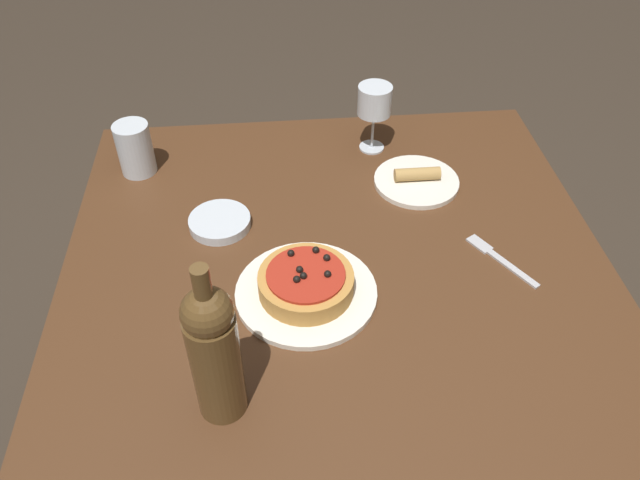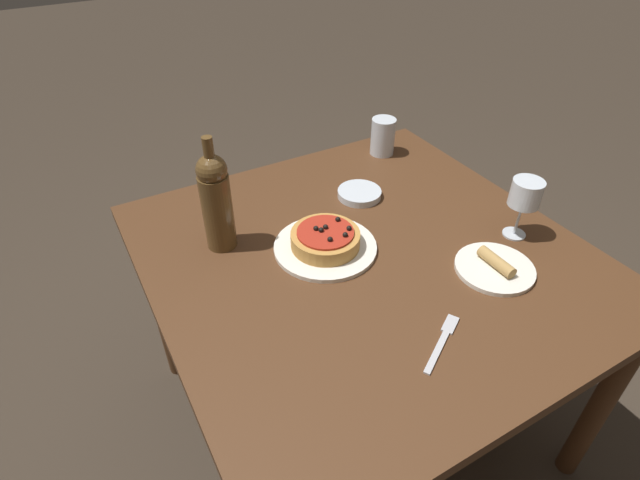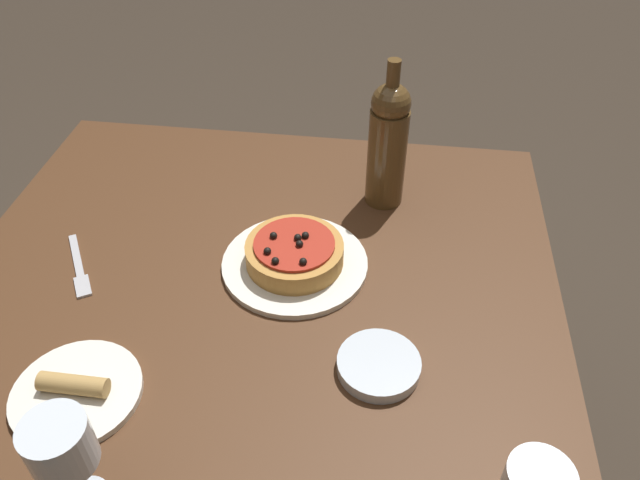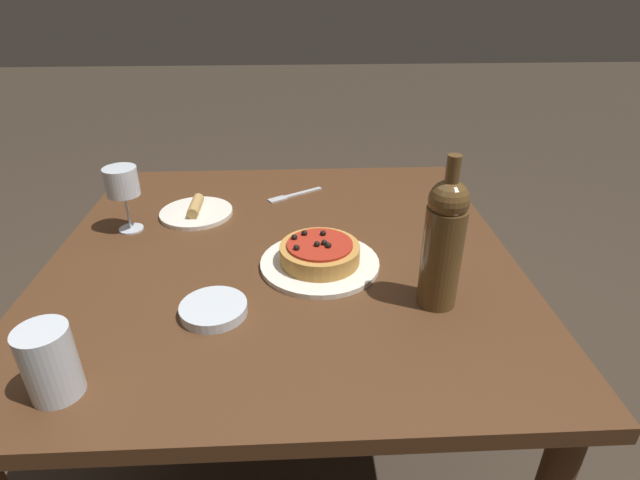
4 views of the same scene
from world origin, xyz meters
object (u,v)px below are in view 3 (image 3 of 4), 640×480
object	(u,v)px
wine_glass	(60,447)
side_plate	(76,391)
pizza	(294,252)
fork	(79,269)
dining_table	(252,328)
side_bowl	(379,365)
dinner_plate	(295,264)
wine_bottle	(388,142)

from	to	relation	value
wine_glass	side_plate	bearing A→B (deg)	-62.20
pizza	wine_glass	world-z (taller)	wine_glass
fork	side_plate	size ratio (longest dim) A/B	0.83
dining_table	fork	size ratio (longest dim) A/B	6.74
pizza	wine_glass	xyz separation A→B (m)	(0.20, 0.48, 0.10)
pizza	side_bowl	bearing A→B (deg)	128.00
dinner_plate	wine_bottle	size ratio (longest dim) A/B	0.87
pizza	fork	xyz separation A→B (m)	(0.40, 0.06, -0.03)
dinner_plate	fork	xyz separation A→B (m)	(0.40, 0.06, -0.00)
dining_table	wine_glass	distance (m)	0.47
wine_bottle	side_plate	distance (m)	0.72
dinner_plate	dining_table	bearing A→B (deg)	51.49
dining_table	fork	xyz separation A→B (m)	(0.33, -0.02, 0.09)
dinner_plate	wine_glass	world-z (taller)	wine_glass
side_bowl	side_plate	world-z (taller)	side_plate
wine_bottle	side_plate	size ratio (longest dim) A/B	1.59
dinner_plate	pizza	xyz separation A→B (m)	(0.00, 0.00, 0.03)
side_bowl	dinner_plate	bearing A→B (deg)	-52.04
wine_glass	fork	size ratio (longest dim) A/B	1.04
dinner_plate	side_plate	xyz separation A→B (m)	(0.28, 0.33, 0.00)
wine_bottle	dinner_plate	bearing A→B (deg)	56.46
wine_glass	side_plate	world-z (taller)	wine_glass
fork	side_bowl	bearing A→B (deg)	43.73
dinner_plate	pizza	size ratio (longest dim) A/B	1.50
wine_glass	side_bowl	world-z (taller)	wine_glass
dining_table	dinner_plate	world-z (taller)	dinner_plate
dining_table	side_bowl	distance (m)	0.29
dining_table	pizza	distance (m)	0.16
side_bowl	pizza	bearing A→B (deg)	-52.00
dining_table	side_plate	xyz separation A→B (m)	(0.21, 0.24, 0.10)
dining_table	side_plate	world-z (taller)	side_plate
dining_table	wine_bottle	world-z (taller)	wine_bottle
side_bowl	side_plate	size ratio (longest dim) A/B	0.67
wine_glass	side_plate	size ratio (longest dim) A/B	0.86
wine_glass	side_bowl	xyz separation A→B (m)	(-0.37, -0.27, -0.12)
dinner_plate	wine_glass	distance (m)	0.54
wine_glass	side_bowl	bearing A→B (deg)	-144.51
wine_glass	dining_table	bearing A→B (deg)	-108.45
fork	dinner_plate	bearing A→B (deg)	68.06
pizza	wine_bottle	xyz separation A→B (m)	(-0.15, -0.23, 0.11)
pizza	dining_table	bearing A→B (deg)	51.46
pizza	side_bowl	world-z (taller)	pizza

